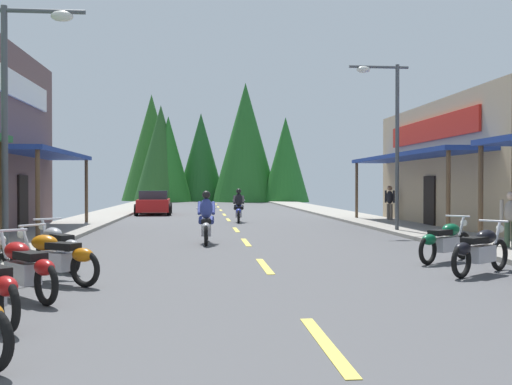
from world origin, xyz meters
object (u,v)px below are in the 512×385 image
at_px(pedestrian_by_shop, 511,217).
at_px(parked_car_curbside, 154,203).
at_px(motorcycle_parked_right_4, 480,249).
at_px(rider_cruising_trailing, 239,208).
at_px(streetlamp_left, 21,94).
at_px(motorcycle_parked_left_4, 58,246).
at_px(pedestrian_browsing, 390,201).
at_px(motorcycle_parked_right_5, 445,240).
at_px(streetlamp_right, 388,123).
at_px(rider_cruising_lead, 206,222).
at_px(motorcycle_parked_left_2, 24,267).
at_px(motorcycle_parked_left_3, 54,256).

relative_size(pedestrian_by_shop, parked_car_curbside, 0.36).
xyz_separation_m(motorcycle_parked_right_4, rider_cruising_trailing, (-3.65, 16.34, 0.17)).
xyz_separation_m(streetlamp_left, motorcycle_parked_left_4, (1.08, -1.25, -3.29)).
xyz_separation_m(motorcycle_parked_left_4, parked_car_curbside, (0.17, 22.80, 0.20)).
relative_size(motorcycle_parked_right_4, pedestrian_browsing, 1.04).
bearing_deg(rider_cruising_trailing, motorcycle_parked_right_5, -161.25).
distance_m(motorcycle_parked_right_5, rider_cruising_trailing, 14.97).
height_order(streetlamp_left, motorcycle_parked_right_5, streetlamp_left).
height_order(motorcycle_parked_right_4, pedestrian_by_shop, pedestrian_by_shop).
distance_m(streetlamp_right, rider_cruising_lead, 8.06).
relative_size(rider_cruising_lead, pedestrian_browsing, 1.25).
bearing_deg(parked_car_curbside, motorcycle_parked_left_2, 178.33).
bearing_deg(motorcycle_parked_left_3, pedestrian_browsing, -91.97).
bearing_deg(parked_car_curbside, motorcycle_parked_left_3, 178.63).
height_order(rider_cruising_lead, rider_cruising_trailing, same).
bearing_deg(motorcycle_parked_left_3, pedestrian_by_shop, -126.13).
xyz_separation_m(streetlamp_left, pedestrian_by_shop, (12.03, 1.02, -2.88)).
height_order(streetlamp_left, parked_car_curbside, streetlamp_left).
xyz_separation_m(motorcycle_parked_right_4, motorcycle_parked_left_3, (-7.96, -0.37, 0.00)).
relative_size(motorcycle_parked_right_5, motorcycle_parked_left_3, 0.96).
height_order(motorcycle_parked_left_3, rider_cruising_lead, rider_cruising_lead).
bearing_deg(streetlamp_right, motorcycle_parked_left_3, -132.43).
xyz_separation_m(motorcycle_parked_right_4, parked_car_curbside, (-8.15, 24.21, 0.20)).
bearing_deg(rider_cruising_trailing, streetlamp_right, -138.47).
bearing_deg(motorcycle_parked_right_5, streetlamp_left, 138.52).
bearing_deg(motorcycle_parked_right_5, rider_cruising_trailing, 67.91).
distance_m(streetlamp_right, pedestrian_browsing, 7.11).
relative_size(streetlamp_left, streetlamp_right, 0.94).
bearing_deg(motorcycle_parked_left_4, streetlamp_left, 5.21).
xyz_separation_m(motorcycle_parked_left_2, rider_cruising_lead, (2.85, 8.23, 0.17)).
height_order(motorcycle_parked_left_3, pedestrian_by_shop, pedestrian_by_shop).
xyz_separation_m(pedestrian_by_shop, pedestrian_browsing, (0.76, 12.22, 0.10)).
bearing_deg(pedestrian_by_shop, motorcycle_parked_left_2, -56.30).
bearing_deg(motorcycle_parked_left_2, motorcycle_parked_left_3, -45.99).
distance_m(motorcycle_parked_right_4, motorcycle_parked_left_3, 7.97).
bearing_deg(motorcycle_parked_left_4, pedestrian_browsing, -74.46).
distance_m(streetlamp_left, motorcycle_parked_left_3, 4.70).
relative_size(streetlamp_left, pedestrian_browsing, 3.35).
height_order(motorcycle_parked_right_4, rider_cruising_lead, rider_cruising_lead).
relative_size(streetlamp_left, motorcycle_parked_left_4, 3.18).
xyz_separation_m(rider_cruising_trailing, parked_car_curbside, (-4.50, 7.87, 0.03)).
relative_size(motorcycle_parked_right_5, pedestrian_browsing, 1.04).
xyz_separation_m(motorcycle_parked_left_2, motorcycle_parked_left_3, (0.12, 1.35, 0.00)).
bearing_deg(parked_car_curbside, rider_cruising_lead, -172.47).
distance_m(motorcycle_parked_right_5, rider_cruising_lead, 7.08).
bearing_deg(streetlamp_left, rider_cruising_lead, 42.71).
height_order(motorcycle_parked_right_5, rider_cruising_lead, rider_cruising_lead).
relative_size(motorcycle_parked_right_4, pedestrian_by_shop, 1.14).
bearing_deg(rider_cruising_lead, motorcycle_parked_right_5, -129.99).
bearing_deg(pedestrian_browsing, motorcycle_parked_right_5, -135.11).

